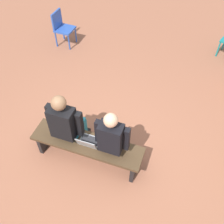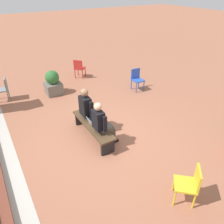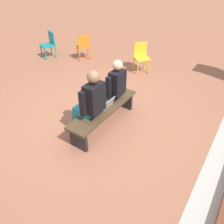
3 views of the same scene
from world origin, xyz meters
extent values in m
plane|color=#9E6047|center=(0.00, 0.00, 0.00)|extent=(60.00, 60.00, 0.00)
cube|color=#B7B2A8|center=(0.14, 2.31, 0.00)|extent=(6.36, 0.40, 0.01)
cube|color=#4C3823|center=(0.14, 0.10, 0.42)|extent=(1.80, 0.44, 0.05)
cube|color=black|center=(-0.66, 0.10, 0.20)|extent=(0.06, 0.37, 0.40)
cube|color=black|center=(0.94, 0.10, 0.20)|extent=(0.06, 0.37, 0.40)
cube|color=#4C473D|center=(-0.27, -0.06, 0.50)|extent=(0.31, 0.36, 0.13)
cube|color=#4C473D|center=(-0.35, -0.24, 0.23)|extent=(0.10, 0.11, 0.45)
cube|color=black|center=(-0.35, -0.30, 0.03)|extent=(0.10, 0.22, 0.06)
cube|color=#4C473D|center=(-0.19, -0.24, 0.23)|extent=(0.10, 0.11, 0.45)
cube|color=black|center=(-0.19, -0.30, 0.03)|extent=(0.10, 0.22, 0.06)
cube|color=black|center=(-0.27, 0.14, 0.82)|extent=(0.34, 0.22, 0.51)
cube|color=#195133|center=(-0.27, 0.02, 0.79)|extent=(0.05, 0.01, 0.30)
cube|color=black|center=(-0.49, 0.07, 0.80)|extent=(0.08, 0.09, 0.43)
cube|color=black|center=(-0.05, 0.07, 0.80)|extent=(0.08, 0.09, 0.43)
sphere|color=#DBAD89|center=(-0.27, 0.14, 1.20)|extent=(0.20, 0.20, 0.20)
cube|color=teal|center=(0.48, -0.08, 0.51)|extent=(0.33, 0.39, 0.14)
cube|color=teal|center=(0.39, -0.27, 0.23)|extent=(0.11, 0.12, 0.45)
cube|color=black|center=(0.39, -0.33, 0.03)|extent=(0.11, 0.24, 0.07)
cube|color=teal|center=(0.57, -0.27, 0.23)|extent=(0.11, 0.12, 0.45)
cube|color=black|center=(0.57, -0.33, 0.03)|extent=(0.11, 0.24, 0.07)
cube|color=black|center=(0.48, 0.14, 0.85)|extent=(0.37, 0.24, 0.55)
cube|color=black|center=(0.25, 0.07, 0.83)|extent=(0.09, 0.10, 0.47)
cube|color=black|center=(0.72, 0.07, 0.83)|extent=(0.09, 0.10, 0.47)
sphere|color=#8C6647|center=(0.48, 0.14, 1.27)|extent=(0.22, 0.22, 0.22)
cube|color=#9EA0A5|center=(0.11, 0.06, 0.46)|extent=(0.32, 0.22, 0.02)
cube|color=#2D2D33|center=(0.11, 0.05, 0.47)|extent=(0.29, 0.15, 0.00)
cube|color=#9EA0A5|center=(0.11, 0.20, 0.57)|extent=(0.32, 0.07, 0.19)
cube|color=#33519E|center=(0.11, 0.19, 0.57)|extent=(0.28, 0.06, 0.17)
cube|color=teal|center=(-1.86, -3.71, 0.42)|extent=(0.53, 0.53, 0.04)
cube|color=teal|center=(-2.04, -3.65, 0.64)|extent=(0.17, 0.39, 0.40)
cylinder|color=teal|center=(-1.75, -3.94, 0.20)|extent=(0.04, 0.04, 0.40)
cylinder|color=teal|center=(-1.63, -3.60, 0.20)|extent=(0.04, 0.04, 0.40)
cylinder|color=teal|center=(-2.09, -3.82, 0.20)|extent=(0.04, 0.04, 0.40)
cylinder|color=teal|center=(-1.97, -3.48, 0.20)|extent=(0.04, 0.04, 0.40)
cube|color=gold|center=(-2.62, -0.50, 0.42)|extent=(0.59, 0.59, 0.04)
cube|color=gold|center=(-2.75, -0.64, 0.64)|extent=(0.32, 0.30, 0.40)
cylinder|color=gold|center=(-2.36, -0.49, 0.20)|extent=(0.04, 0.04, 0.40)
cylinder|color=gold|center=(-2.63, -0.25, 0.20)|extent=(0.04, 0.04, 0.40)
cylinder|color=gold|center=(-2.60, -0.75, 0.20)|extent=(0.04, 0.04, 0.40)
cylinder|color=gold|center=(-2.87, -0.51, 0.20)|extent=(0.04, 0.04, 0.40)
cube|color=orange|center=(-2.47, -2.63, 0.42)|extent=(0.59, 0.59, 0.04)
cube|color=orange|center=(-2.35, -2.48, 0.64)|extent=(0.34, 0.27, 0.40)
cylinder|color=orange|center=(-2.72, -2.67, 0.20)|extent=(0.04, 0.04, 0.40)
cylinder|color=orange|center=(-2.43, -2.89, 0.20)|extent=(0.04, 0.04, 0.40)
cylinder|color=orange|center=(-2.50, -2.38, 0.20)|extent=(0.04, 0.04, 0.40)
cylinder|color=orange|center=(-2.21, -2.60, 0.20)|extent=(0.04, 0.04, 0.40)
camera|label=1|loc=(-1.03, 2.21, 3.83)|focal=42.00mm
camera|label=2|loc=(-4.35, 2.21, 3.81)|focal=35.00mm
camera|label=3|loc=(3.01, 2.21, 2.88)|focal=35.00mm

